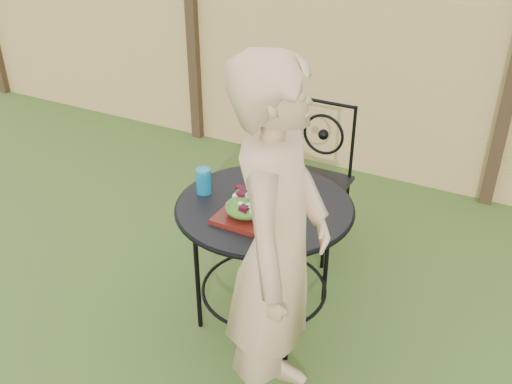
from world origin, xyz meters
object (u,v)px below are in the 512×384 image
patio_table (264,227)px  diner (278,254)px  patio_chair (312,174)px  salad_plate (246,216)px

patio_table → diner: bearing=-57.5°
patio_table → patio_chair: patio_chair is taller
patio_chair → salad_plate: size_ratio=3.52×
patio_chair → patio_table: bearing=-85.2°
patio_table → salad_plate: 0.22m
diner → salad_plate: (-0.34, 0.35, -0.11)m
patio_chair → salad_plate: patio_chair is taller
diner → patio_chair: bearing=6.6°
salad_plate → patio_table: bearing=83.3°
patio_chair → salad_plate: bearing=-87.1°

